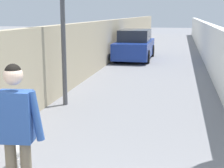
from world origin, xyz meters
TOP-DOWN VIEW (x-y plane):
  - ground_plane at (14.00, 0.00)m, footprint 80.00×80.00m
  - wall_left at (12.00, 2.40)m, footprint 48.00×0.30m
  - fence_right at (12.00, -2.40)m, footprint 48.00×0.30m
  - person_skateboarder at (1.03, 0.73)m, footprint 0.26×0.72m
  - dog at (2.20, 1.38)m, footprint 1.46×0.79m
  - car_near at (14.97, 1.25)m, footprint 4.32×1.80m

SIDE VIEW (x-z plane):
  - ground_plane at x=14.00m, z-range 0.00..0.00m
  - dog at x=2.20m, z-range -0.25..0.80m
  - car_near at x=14.97m, z-range -0.05..1.49m
  - fence_right at x=12.00m, z-range 0.00..1.88m
  - wall_left at x=12.00m, z-range 0.00..2.05m
  - person_skateboarder at x=1.03m, z-range 0.24..1.99m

